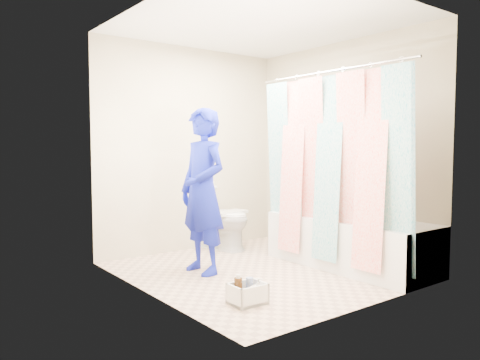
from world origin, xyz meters
TOP-DOWN VIEW (x-y plane):
  - floor at (0.00, 0.00)m, footprint 2.60×2.60m
  - ceiling at (0.00, 0.00)m, footprint 2.40×2.60m
  - wall_back at (0.00, 1.30)m, footprint 2.40×0.02m
  - wall_front at (0.00, -1.30)m, footprint 2.40×0.02m
  - wall_left at (-1.20, 0.00)m, footprint 0.02×2.60m
  - wall_right at (1.20, 0.00)m, footprint 0.02×2.60m
  - bathtub at (0.85, -0.43)m, footprint 0.70×1.75m
  - curtain_rod at (0.52, -0.43)m, footprint 0.02×1.90m
  - shower_curtain at (0.52, -0.43)m, footprint 0.06×1.75m
  - toilet at (0.30, 1.08)m, footprint 0.56×0.82m
  - tank_lid at (0.32, 0.96)m, footprint 0.50×0.29m
  - tank_internals at (0.22, 1.27)m, footprint 0.18×0.07m
  - plumber at (-0.47, 0.30)m, footprint 0.42×0.61m
  - cleaning_caddy at (-0.69, -0.69)m, footprint 0.28×0.23m

SIDE VIEW (x-z plane):
  - floor at x=0.00m, z-range 0.00..0.00m
  - cleaning_caddy at x=-0.69m, z-range -0.03..0.18m
  - bathtub at x=0.85m, z-range 0.02..0.52m
  - toilet at x=0.30m, z-range 0.00..0.76m
  - tank_lid at x=0.32m, z-range 0.43..0.47m
  - tank_internals at x=0.22m, z-range 0.63..0.88m
  - plumber at x=-0.47m, z-range 0.00..1.60m
  - shower_curtain at x=0.52m, z-range 0.12..1.92m
  - wall_back at x=0.00m, z-range 0.00..2.40m
  - wall_front at x=0.00m, z-range 0.00..2.40m
  - wall_left at x=-1.20m, z-range 0.00..2.40m
  - wall_right at x=1.20m, z-range 0.00..2.40m
  - curtain_rod at x=0.52m, z-range 1.94..1.96m
  - ceiling at x=0.00m, z-range 2.39..2.41m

